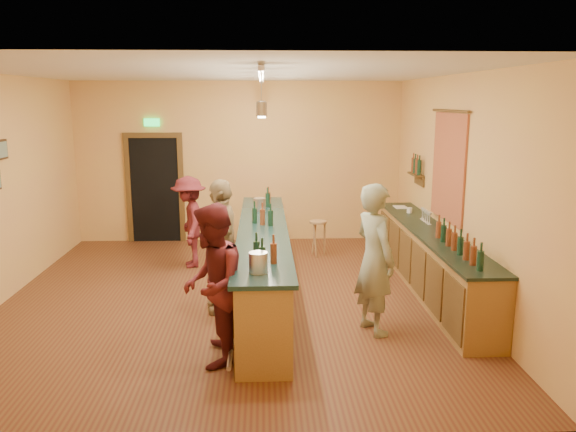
{
  "coord_description": "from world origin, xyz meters",
  "views": [
    {
      "loc": [
        0.47,
        -7.8,
        2.85
      ],
      "look_at": [
        0.83,
        0.2,
        1.18
      ],
      "focal_mm": 35.0,
      "sensor_mm": 36.0,
      "label": 1
    }
  ],
  "objects_px": {
    "tasting_bar": "(263,258)",
    "customer_b": "(222,246)",
    "customer_c": "(189,222)",
    "back_counter": "(431,260)",
    "customer_a": "(212,285)",
    "bar_stool": "(318,229)",
    "bartender": "(375,259)"
  },
  "relations": [
    {
      "from": "tasting_bar",
      "to": "customer_b",
      "type": "distance_m",
      "value": 0.77
    },
    {
      "from": "tasting_bar",
      "to": "customer_c",
      "type": "distance_m",
      "value": 2.09
    },
    {
      "from": "back_counter",
      "to": "customer_b",
      "type": "distance_m",
      "value": 3.15
    },
    {
      "from": "tasting_bar",
      "to": "customer_a",
      "type": "bearing_deg",
      "value": -105.3
    },
    {
      "from": "back_counter",
      "to": "customer_c",
      "type": "xyz_separation_m",
      "value": [
        -3.77,
        1.47,
        0.3
      ]
    },
    {
      "from": "customer_c",
      "to": "bar_stool",
      "type": "bearing_deg",
      "value": 92.91
    },
    {
      "from": "customer_b",
      "to": "bar_stool",
      "type": "height_order",
      "value": "customer_b"
    },
    {
      "from": "customer_c",
      "to": "customer_a",
      "type": "bearing_deg",
      "value": 0.33
    },
    {
      "from": "back_counter",
      "to": "tasting_bar",
      "type": "height_order",
      "value": "tasting_bar"
    },
    {
      "from": "back_counter",
      "to": "customer_c",
      "type": "relative_size",
      "value": 2.89
    },
    {
      "from": "back_counter",
      "to": "tasting_bar",
      "type": "xyz_separation_m",
      "value": [
        -2.51,
        -0.18,
        0.12
      ]
    },
    {
      "from": "bartender",
      "to": "customer_c",
      "type": "relative_size",
      "value": 1.19
    },
    {
      "from": "customer_b",
      "to": "bartender",
      "type": "bearing_deg",
      "value": 59.43
    },
    {
      "from": "back_counter",
      "to": "customer_c",
      "type": "distance_m",
      "value": 4.06
    },
    {
      "from": "tasting_bar",
      "to": "customer_c",
      "type": "bearing_deg",
      "value": 127.19
    },
    {
      "from": "bartender",
      "to": "bar_stool",
      "type": "height_order",
      "value": "bartender"
    },
    {
      "from": "customer_a",
      "to": "tasting_bar",
      "type": "bearing_deg",
      "value": 167.29
    },
    {
      "from": "customer_c",
      "to": "customer_b",
      "type": "bearing_deg",
      "value": 7.93
    },
    {
      "from": "back_counter",
      "to": "customer_c",
      "type": "bearing_deg",
      "value": 158.61
    },
    {
      "from": "back_counter",
      "to": "customer_b",
      "type": "bearing_deg",
      "value": -168.25
    },
    {
      "from": "bartender",
      "to": "customer_b",
      "type": "height_order",
      "value": "bartender"
    },
    {
      "from": "bartender",
      "to": "customer_a",
      "type": "relative_size",
      "value": 1.06
    },
    {
      "from": "customer_a",
      "to": "customer_c",
      "type": "relative_size",
      "value": 1.13
    },
    {
      "from": "customer_c",
      "to": "bar_stool",
      "type": "relative_size",
      "value": 2.38
    },
    {
      "from": "bartender",
      "to": "customer_c",
      "type": "distance_m",
      "value": 3.92
    },
    {
      "from": "tasting_bar",
      "to": "customer_b",
      "type": "xyz_separation_m",
      "value": [
        -0.55,
        -0.45,
        0.3
      ]
    },
    {
      "from": "bar_stool",
      "to": "customer_b",
      "type": "bearing_deg",
      "value": -120.46
    },
    {
      "from": "tasting_bar",
      "to": "customer_c",
      "type": "relative_size",
      "value": 3.24
    },
    {
      "from": "customer_a",
      "to": "bar_stool",
      "type": "relative_size",
      "value": 2.68
    },
    {
      "from": "bar_stool",
      "to": "back_counter",
      "type": "bearing_deg",
      "value": -53.51
    },
    {
      "from": "customer_b",
      "to": "customer_c",
      "type": "relative_size",
      "value": 1.16
    },
    {
      "from": "tasting_bar",
      "to": "customer_a",
      "type": "height_order",
      "value": "customer_a"
    }
  ]
}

